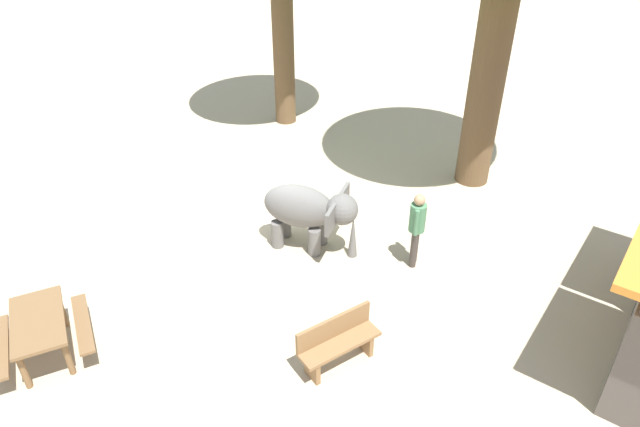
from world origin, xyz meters
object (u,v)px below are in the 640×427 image
at_px(person_handler, 417,225).
at_px(wooden_bench, 337,340).
at_px(picnic_table_near, 40,328).
at_px(elephant, 308,210).

xyz_separation_m(person_handler, wooden_bench, (3.06, 0.24, -0.48)).
distance_m(person_handler, picnic_table_near, 6.87).
bearing_deg(wooden_bench, elephant, -114.75).
relative_size(elephant, wooden_bench, 1.41).
bearing_deg(person_handler, picnic_table_near, 36.83).
bearing_deg(elephant, person_handler, 4.00).
bearing_deg(wooden_bench, person_handler, -155.53).
xyz_separation_m(elephant, picnic_table_near, (4.99, -1.66, -0.32)).
height_order(person_handler, wooden_bench, person_handler).
xyz_separation_m(elephant, person_handler, (-0.78, 2.06, 0.04)).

